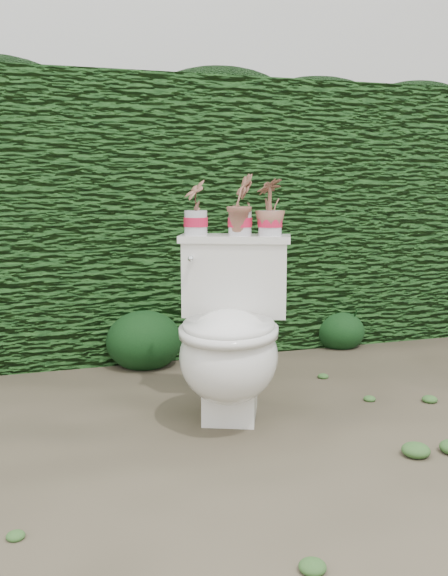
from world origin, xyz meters
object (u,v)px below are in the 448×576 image
object	(u,v)px
potted_plant_left	(196,209)
potted_plant_right	(270,209)
toilet	(230,338)
potted_plant_center	(240,206)

from	to	relation	value
potted_plant_left	potted_plant_right	xyz separation A→B (m)	(0.31, -0.13, 0.00)
toilet	potted_plant_left	world-z (taller)	potted_plant_left
toilet	potted_plant_center	world-z (taller)	potted_plant_center
potted_plant_left	potted_plant_right	distance (m)	0.34
potted_plant_left	potted_plant_right	world-z (taller)	potted_plant_right
potted_plant_left	potted_plant_center	size ratio (longest dim) A/B	0.90
toilet	potted_plant_center	bearing A→B (deg)	84.52
toilet	potted_plant_center	distance (m)	0.60
potted_plant_center	potted_plant_right	world-z (taller)	potted_plant_center
potted_plant_left	potted_plant_center	bearing A→B (deg)	59.70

